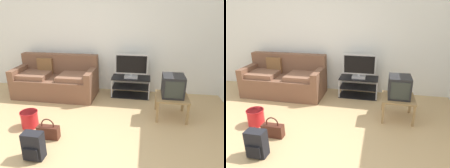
# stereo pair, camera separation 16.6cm
# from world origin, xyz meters

# --- Properties ---
(ground_plane) EXTENTS (9.00, 9.80, 0.02)m
(ground_plane) POSITION_xyz_m (0.00, 0.00, -0.01)
(ground_plane) COLOR tan
(wall_back) EXTENTS (9.00, 0.10, 2.70)m
(wall_back) POSITION_xyz_m (0.00, 2.45, 1.35)
(wall_back) COLOR white
(wall_back) RESTS_ON ground_plane
(couch) EXTENTS (1.83, 0.85, 0.92)m
(couch) POSITION_xyz_m (-0.74, 1.88, 0.35)
(couch) COLOR brown
(couch) RESTS_ON ground_plane
(tv_stand) EXTENTS (0.87, 0.44, 0.45)m
(tv_stand) POSITION_xyz_m (0.97, 2.09, 0.22)
(tv_stand) COLOR black
(tv_stand) RESTS_ON ground_plane
(flat_tv) EXTENTS (0.73, 0.22, 0.54)m
(flat_tv) POSITION_xyz_m (0.97, 2.07, 0.71)
(flat_tv) COLOR #B2B2B7
(flat_tv) RESTS_ON tv_stand
(side_table) EXTENTS (0.58, 0.58, 0.42)m
(side_table) POSITION_xyz_m (1.78, 1.21, 0.36)
(side_table) COLOR #9E7A4C
(side_table) RESTS_ON ground_plane
(crt_tv) EXTENTS (0.38, 0.42, 0.39)m
(crt_tv) POSITION_xyz_m (1.78, 1.22, 0.62)
(crt_tv) COLOR #232326
(crt_tv) RESTS_ON side_table
(backpack) EXTENTS (0.27, 0.23, 0.39)m
(backpack) POSITION_xyz_m (-0.18, -0.28, 0.19)
(backpack) COLOR black
(backpack) RESTS_ON ground_plane
(handbag) EXTENTS (0.35, 0.13, 0.35)m
(handbag) POSITION_xyz_m (-0.19, 0.18, 0.12)
(handbag) COLOR #4C2319
(handbag) RESTS_ON ground_plane
(cleaning_bucket) EXTENTS (0.30, 0.30, 0.28)m
(cleaning_bucket) POSITION_xyz_m (-0.66, 0.46, 0.15)
(cleaning_bucket) COLOR red
(cleaning_bucket) RESTS_ON ground_plane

